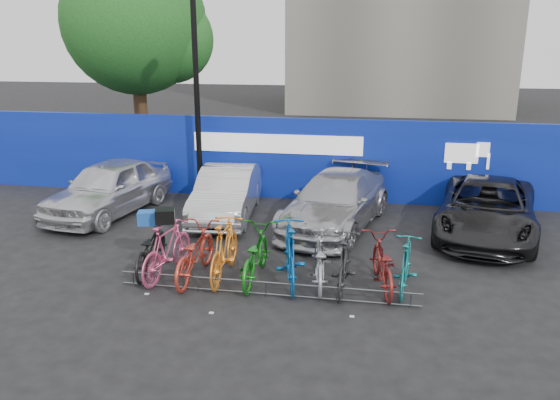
% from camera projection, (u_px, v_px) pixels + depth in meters
% --- Properties ---
extents(ground, '(100.00, 100.00, 0.00)m').
position_uv_depth(ground, '(272.00, 283.00, 10.61)').
color(ground, black).
rests_on(ground, ground).
extents(hoarding, '(22.00, 0.18, 2.40)m').
position_uv_depth(hoarding, '(311.00, 159.00, 15.94)').
color(hoarding, navy).
rests_on(hoarding, ground).
extents(tree, '(5.40, 5.20, 7.80)m').
position_uv_depth(tree, '(141.00, 26.00, 19.85)').
color(tree, '#382314').
rests_on(tree, ground).
extents(lamppost, '(0.25, 0.50, 6.11)m').
position_uv_depth(lamppost, '(196.00, 88.00, 15.34)').
color(lamppost, black).
rests_on(lamppost, ground).
extents(bike_rack, '(5.60, 0.03, 0.30)m').
position_uv_depth(bike_rack, '(266.00, 288.00, 10.00)').
color(bike_rack, '#595B60').
rests_on(bike_rack, ground).
extents(car_0, '(2.39, 4.51, 1.46)m').
position_uv_depth(car_0, '(109.00, 187.00, 14.71)').
color(car_0, silver).
rests_on(car_0, ground).
extents(car_1, '(1.74, 4.10, 1.32)m').
position_uv_depth(car_1, '(227.00, 193.00, 14.45)').
color(car_1, '#B9BABE').
rests_on(car_1, ground).
extents(car_2, '(2.95, 4.95, 1.35)m').
position_uv_depth(car_2, '(336.00, 201.00, 13.66)').
color(car_2, '#A8A8AD').
rests_on(car_2, ground).
extents(car_3, '(3.10, 5.08, 1.32)m').
position_uv_depth(car_3, '(487.00, 209.00, 13.09)').
color(car_3, black).
rests_on(car_3, ground).
extents(bike_0, '(0.87, 1.97, 1.00)m').
position_uv_depth(bike_0, '(150.00, 248.00, 11.03)').
color(bike_0, black).
rests_on(bike_0, ground).
extents(bike_1, '(0.81, 1.94, 1.13)m').
position_uv_depth(bike_1, '(167.00, 250.00, 10.76)').
color(bike_1, '#C74772').
rests_on(bike_1, ground).
extents(bike_2, '(0.76, 2.03, 1.06)m').
position_uv_depth(bike_2, '(194.00, 253.00, 10.70)').
color(bike_2, '#B33526').
rests_on(bike_2, ground).
extents(bike_3, '(0.59, 2.00, 1.20)m').
position_uv_depth(bike_3, '(224.00, 249.00, 10.67)').
color(bike_3, orange).
rests_on(bike_3, ground).
extents(bike_4, '(0.70, 2.00, 1.05)m').
position_uv_depth(bike_4, '(255.00, 255.00, 10.61)').
color(bike_4, '#136E15').
rests_on(bike_4, ground).
extents(bike_5, '(1.01, 2.12, 1.23)m').
position_uv_depth(bike_5, '(290.00, 254.00, 10.41)').
color(bike_5, '#0B519E').
rests_on(bike_5, ground).
extents(bike_6, '(0.89, 1.93, 0.98)m').
position_uv_depth(bike_6, '(319.00, 260.00, 10.44)').
color(bike_6, '#97989E').
rests_on(bike_6, ground).
extents(bike_7, '(0.56, 1.80, 1.07)m').
position_uv_depth(bike_7, '(344.00, 263.00, 10.18)').
color(bike_7, '#242426').
rests_on(bike_7, ground).
extents(bike_8, '(0.98, 1.99, 1.00)m').
position_uv_depth(bike_8, '(382.00, 263.00, 10.25)').
color(bike_8, maroon).
rests_on(bike_8, ground).
extents(bike_9, '(0.69, 1.73, 1.01)m').
position_uv_depth(bike_9, '(406.00, 265.00, 10.16)').
color(bike_9, '#136F72').
rests_on(bike_9, ground).
extents(cargo_crate, '(0.44, 0.38, 0.27)m').
position_uv_depth(cargo_crate, '(148.00, 218.00, 10.86)').
color(cargo_crate, '#1B4EA8').
rests_on(cargo_crate, bike_0).
extents(cargo_topcase, '(0.45, 0.43, 0.27)m').
position_uv_depth(cargo_topcase, '(165.00, 216.00, 10.56)').
color(cargo_topcase, black).
rests_on(cargo_topcase, bike_1).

